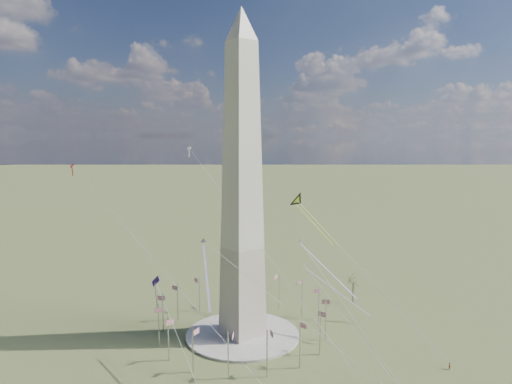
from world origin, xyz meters
TOP-DOWN VIEW (x-y plane):
  - ground at (0.00, 0.00)m, footprint 2000.00×2000.00m
  - plaza at (0.00, 0.00)m, footprint 36.00×36.00m
  - washington_monument at (0.00, 0.00)m, footprint 15.56×15.56m
  - flagpole_ring at (-0.00, -0.00)m, footprint 54.40×54.40m
  - tree_near at (50.23, -2.81)m, footprint 6.79×6.79m
  - person_east at (31.51, -51.85)m, footprint 0.82×0.64m
  - kite_delta_black at (28.22, 4.15)m, footprint 7.29×19.50m
  - kite_diamond_purple at (-24.25, 10.80)m, footprint 2.31×3.51m
  - kite_streamer_left at (21.88, -11.60)m, footprint 4.61×22.54m
  - kite_streamer_mid at (-19.96, -10.41)m, footprint 10.52×18.44m
  - kite_streamer_right at (31.27, -6.24)m, footprint 13.41×21.29m
  - kite_small_red at (-39.04, 36.87)m, footprint 1.11×1.76m
  - kite_small_white at (4.35, 39.00)m, footprint 1.23×1.79m

SIDE VIEW (x-z plane):
  - ground at x=0.00m, z-range 0.00..0.00m
  - plaza at x=0.00m, z-range 0.00..0.80m
  - person_east at x=31.51m, z-range 0.00..1.97m
  - flagpole_ring at x=0.00m, z-range 0.77..13.77m
  - tree_near at x=50.23m, z-range 2.53..14.42m
  - kite_streamer_right at x=31.27m, z-range 4.55..20.99m
  - kite_diamond_purple at x=-24.25m, z-range 13.81..24.35m
  - kite_streamer_left at x=21.88m, z-range 15.59..31.11m
  - kite_streamer_mid at x=-19.96m, z-range 22.19..36.07m
  - kite_delta_black at x=28.22m, z-range 31.48..47.62m
  - washington_monument at x=0.00m, z-range -2.05..97.95m
  - kite_small_red at x=-39.04m, z-range 51.41..55.37m
  - kite_small_white at x=4.35m, z-range 55.87..60.32m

